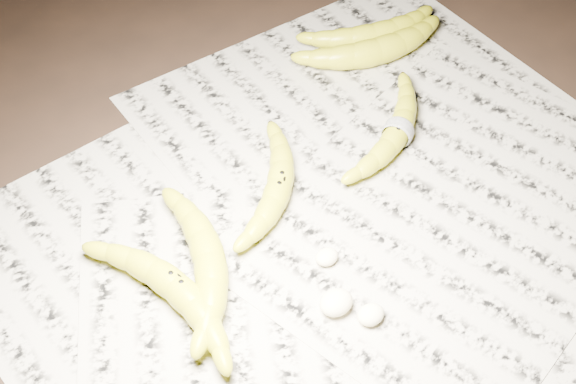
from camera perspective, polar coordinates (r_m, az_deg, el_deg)
ground at (r=1.00m, az=1.83°, el=-2.39°), size 3.00×3.00×0.00m
newspaper_patch at (r=1.02m, az=1.42°, el=-0.93°), size 0.90×0.70×0.01m
banana_left_a at (r=0.92m, az=-8.00°, el=-6.61°), size 0.09×0.22×0.04m
banana_left_b at (r=0.94m, az=-5.62°, el=-4.82°), size 0.15×0.21×0.04m
banana_center at (r=1.01m, az=-0.65°, el=0.56°), size 0.18×0.17×0.03m
banana_taped at (r=1.09m, az=7.83°, el=4.37°), size 0.20×0.14×0.03m
banana_upper_a at (r=1.25m, az=6.07°, el=11.19°), size 0.20×0.12×0.04m
banana_upper_b at (r=1.22m, az=6.32°, el=10.06°), size 0.22×0.12×0.04m
measuring_tape at (r=1.09m, az=7.83°, el=4.37°), size 0.02×0.04×0.04m
flesh_chunk_a at (r=0.91m, az=3.46°, el=-7.72°), size 0.04×0.03×0.02m
flesh_chunk_b at (r=0.91m, az=5.93°, el=-8.53°), size 0.03×0.03×0.02m
flesh_chunk_c at (r=0.96m, az=2.79°, el=-4.49°), size 0.03×0.02×0.02m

